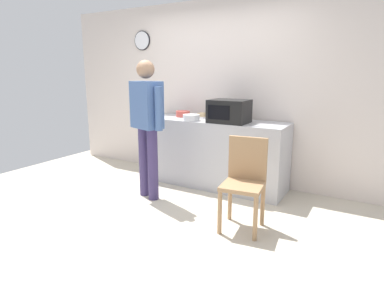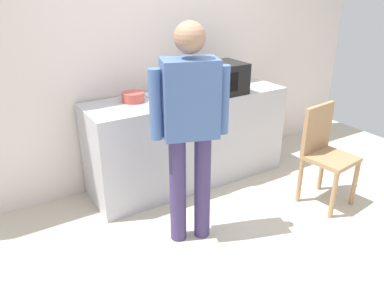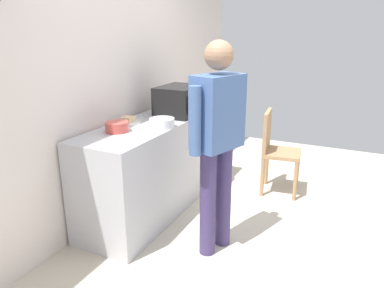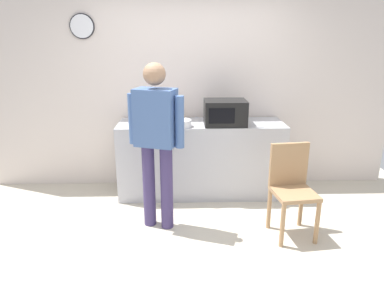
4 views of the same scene
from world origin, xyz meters
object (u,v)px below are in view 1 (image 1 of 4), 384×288
object	(u,v)px
spoon_utensil	(253,127)
person_standing	(147,119)
microwave	(229,111)
sandwich_plate	(202,116)
salad_bowl	(191,118)
wooden_chair	(245,179)
fork_utensil	(222,118)
cereal_bowl	(183,114)

from	to	relation	value
spoon_utensil	person_standing	size ratio (longest dim) A/B	0.10
microwave	sandwich_plate	world-z (taller)	microwave
salad_bowl	person_standing	world-z (taller)	person_standing
microwave	spoon_utensil	xyz separation A→B (m)	(0.40, -0.17, -0.15)
person_standing	wooden_chair	bearing A→B (deg)	-6.87
microwave	fork_utensil	xyz separation A→B (m)	(-0.27, 0.36, -0.15)
cereal_bowl	wooden_chair	bearing A→B (deg)	-37.70
sandwich_plate	person_standing	world-z (taller)	person_standing
sandwich_plate	spoon_utensil	bearing A→B (deg)	-25.10
salad_bowl	spoon_utensil	size ratio (longest dim) A/B	1.35
microwave	person_standing	bearing A→B (deg)	-136.56
microwave	sandwich_plate	bearing A→B (deg)	153.20
spoon_utensil	wooden_chair	distance (m)	0.87
sandwich_plate	cereal_bowl	world-z (taller)	cereal_bowl
wooden_chair	person_standing	bearing A→B (deg)	173.13
microwave	person_standing	size ratio (longest dim) A/B	0.29
cereal_bowl	person_standing	distance (m)	0.93
salad_bowl	fork_utensil	bearing A→B (deg)	60.96
fork_utensil	wooden_chair	distance (m)	1.58
fork_utensil	cereal_bowl	bearing A→B (deg)	-162.94
sandwich_plate	wooden_chair	bearing A→B (deg)	-46.22
salad_bowl	sandwich_plate	bearing A→B (deg)	93.18
cereal_bowl	spoon_utensil	distance (m)	1.28
cereal_bowl	fork_utensil	size ratio (longest dim) A/B	1.21
sandwich_plate	person_standing	xyz separation A→B (m)	(-0.24, -1.01, 0.06)
microwave	cereal_bowl	bearing A→B (deg)	167.05
salad_bowl	person_standing	xyz separation A→B (m)	(-0.26, -0.65, 0.04)
person_standing	sandwich_plate	bearing A→B (deg)	76.83
sandwich_plate	person_standing	size ratio (longest dim) A/B	0.14
sandwich_plate	spoon_utensil	world-z (taller)	sandwich_plate
salad_bowl	spoon_utensil	distance (m)	0.92
spoon_utensil	wooden_chair	size ratio (longest dim) A/B	0.18
salad_bowl	person_standing	size ratio (longest dim) A/B	0.13
sandwich_plate	fork_utensil	distance (m)	0.28
cereal_bowl	fork_utensil	world-z (taller)	cereal_bowl
spoon_utensil	microwave	bearing A→B (deg)	157.28
salad_bowl	spoon_utensil	world-z (taller)	salad_bowl
microwave	salad_bowl	distance (m)	0.54
salad_bowl	wooden_chair	bearing A→B (deg)	-36.31
fork_utensil	person_standing	xyz separation A→B (m)	(-0.51, -1.10, 0.08)
cereal_bowl	fork_utensil	bearing A→B (deg)	17.06
salad_bowl	person_standing	distance (m)	0.70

